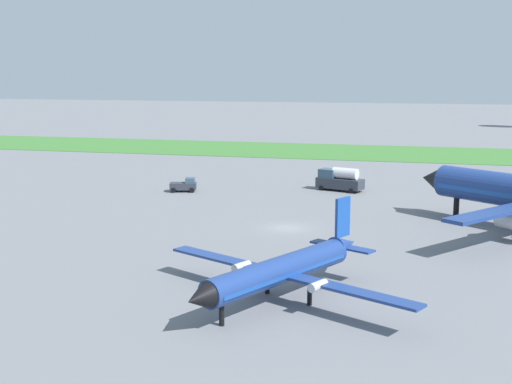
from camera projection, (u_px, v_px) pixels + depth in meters
ground_plane at (287, 228)px, 71.92m from camera, size 600.00×600.00×0.00m
grass_taxiway_strip at (357, 152)px, 139.74m from camera, size 360.00×28.00×0.08m
airplane_foreground_turboprop at (283, 269)px, 48.51m from camera, size 20.25×17.61×6.58m
pushback_tug_near_gate at (184, 185)px, 93.57m from camera, size 3.94×2.81×1.95m
fuel_truck_midfield at (339, 179)px, 94.26m from camera, size 6.92×4.31×3.29m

